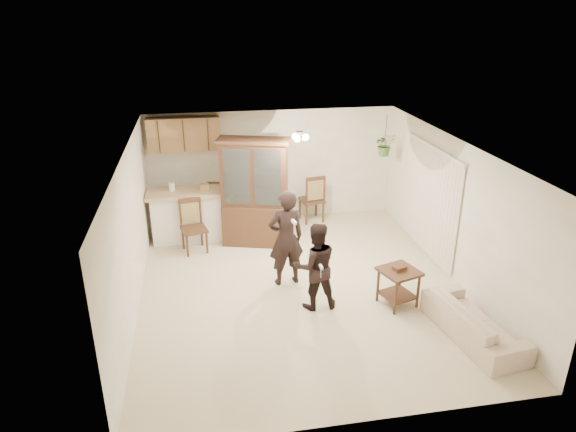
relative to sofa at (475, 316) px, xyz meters
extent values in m
plane|color=#C2B392|center=(-2.23, 1.90, -0.37)|extent=(6.50, 6.50, 0.00)
cube|color=silver|center=(-2.23, 1.90, 2.13)|extent=(5.50, 6.50, 0.02)
cube|color=white|center=(-2.23, 5.15, 0.88)|extent=(5.50, 0.02, 2.50)
cube|color=white|center=(-2.23, -1.35, 0.88)|extent=(5.50, 0.02, 2.50)
cube|color=white|center=(-4.98, 1.90, 0.88)|extent=(0.02, 6.50, 2.50)
cube|color=white|center=(0.52, 1.90, 0.88)|extent=(0.02, 6.50, 2.50)
cube|color=white|center=(-4.08, 4.25, 0.13)|extent=(1.60, 0.55, 1.00)
cube|color=tan|center=(-4.08, 4.25, 0.68)|extent=(1.75, 0.70, 0.08)
cube|color=#9B7743|center=(-4.13, 4.97, 1.73)|extent=(1.50, 0.34, 0.70)
imported|color=#306327|center=(0.07, 4.30, 1.48)|extent=(0.43, 0.37, 0.48)
cylinder|color=#29241E|center=(0.07, 4.30, 1.81)|extent=(0.01, 0.01, 0.65)
imported|color=beige|center=(0.00, 0.00, 0.00)|extent=(0.97, 1.95, 0.73)
imported|color=black|center=(-2.46, 2.09, 0.53)|extent=(0.71, 0.53, 1.80)
imported|color=black|center=(-2.13, 1.24, 0.31)|extent=(0.67, 0.52, 1.35)
cube|color=#391C14|center=(-2.80, 3.83, 0.07)|extent=(1.39, 0.85, 0.86)
cube|color=#391C14|center=(-2.80, 3.83, 1.15)|extent=(1.37, 0.79, 1.30)
cube|color=silver|center=(-2.80, 3.83, 1.15)|extent=(1.09, 0.33, 1.13)
cube|color=#391C14|center=(-2.80, 3.83, 1.82)|extent=(1.50, 0.90, 0.06)
cube|color=#391C14|center=(-0.77, 1.06, 0.24)|extent=(0.72, 0.72, 0.05)
cube|color=#391C14|center=(-0.77, 1.06, -0.19)|extent=(0.61, 0.61, 0.03)
cube|color=#391C14|center=(-0.77, 1.06, 0.30)|extent=(0.24, 0.19, 0.07)
cube|color=#391C14|center=(-4.04, 3.66, 0.11)|extent=(0.57, 0.57, 0.05)
cube|color=olive|center=(-4.04, 3.66, 0.39)|extent=(0.35, 0.12, 0.41)
cube|color=#391C14|center=(-4.04, 3.66, 0.66)|extent=(0.43, 0.14, 0.08)
cube|color=#391C14|center=(-3.55, 4.40, 0.13)|extent=(0.59, 0.59, 0.05)
cube|color=olive|center=(-3.55, 4.40, 0.43)|extent=(0.37, 0.12, 0.43)
cube|color=#391C14|center=(-3.55, 4.40, 0.71)|extent=(0.45, 0.14, 0.09)
cube|color=#391C14|center=(-1.39, 4.82, 0.13)|extent=(0.57, 0.57, 0.05)
cube|color=olive|center=(-1.39, 4.82, 0.43)|extent=(0.37, 0.10, 0.43)
cube|color=#391C14|center=(-1.39, 4.82, 0.71)|extent=(0.45, 0.12, 0.09)
cube|color=white|center=(-2.40, 1.69, 0.97)|extent=(0.07, 0.16, 0.05)
cube|color=white|center=(-2.12, 0.90, 0.54)|extent=(0.04, 0.13, 0.04)
camera|label=1|loc=(-3.83, -5.84, 4.23)|focal=32.00mm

